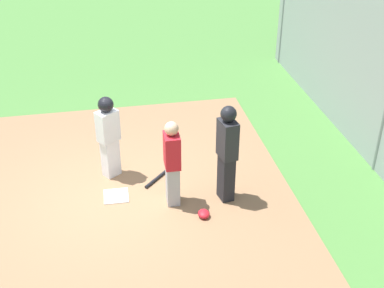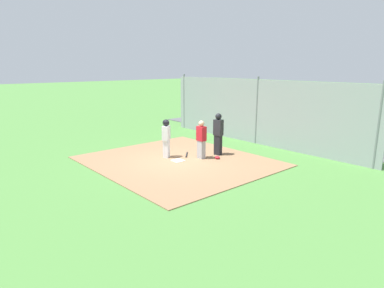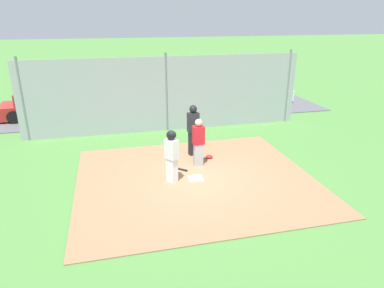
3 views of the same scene
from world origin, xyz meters
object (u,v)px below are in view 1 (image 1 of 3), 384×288
(home_plate, at_px, (116,196))
(baseball_bat, at_px, (159,177))
(catcher, at_px, (172,162))
(runner, at_px, (108,132))
(catcher_mask, at_px, (204,214))
(umpire, at_px, (227,151))

(home_plate, bearing_deg, baseball_bat, -62.67)
(catcher, distance_m, baseball_bat, 1.13)
(home_plate, distance_m, runner, 1.19)
(runner, height_order, catcher_mask, runner)
(baseball_bat, bearing_deg, catcher, 55.19)
(catcher, xyz_separation_m, baseball_bat, (0.78, 0.16, -0.81))
(catcher, bearing_deg, catcher_mask, 131.95)
(catcher, distance_m, umpire, 0.96)
(umpire, bearing_deg, runner, -40.68)
(home_plate, relative_size, catcher, 0.27)
(baseball_bat, bearing_deg, catcher_mask, 68.82)
(catcher, distance_m, catcher_mask, 1.04)
(home_plate, xyz_separation_m, umpire, (-0.40, -1.94, 0.97))
(home_plate, xyz_separation_m, catcher, (-0.35, -0.99, 0.83))
(home_plate, distance_m, catcher_mask, 1.68)
(runner, distance_m, baseball_bat, 1.29)
(home_plate, relative_size, catcher_mask, 1.83)
(home_plate, distance_m, umpire, 2.21)
(runner, bearing_deg, catcher, 8.80)
(umpire, height_order, baseball_bat, umpire)
(runner, bearing_deg, home_plate, -32.17)
(umpire, height_order, runner, umpire)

